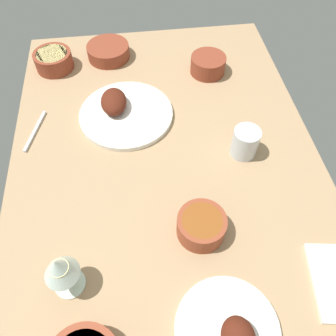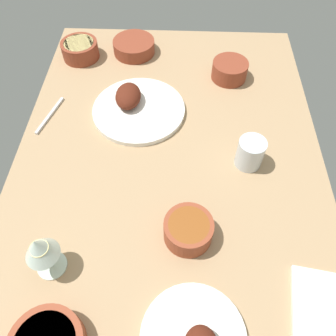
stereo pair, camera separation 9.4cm
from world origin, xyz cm
name	(u,v)px [view 1 (the left image)]	position (x,y,z in cm)	size (l,w,h in cm)	color
dining_table	(168,176)	(0.00, 0.00, 2.00)	(140.00, 90.00, 4.00)	tan
plate_near_viewer	(123,111)	(24.30, 11.30, 5.70)	(29.69, 29.69, 6.93)	white
plate_center_main	(230,332)	(-42.93, -7.35, 5.75)	(22.23, 22.23, 7.00)	white
bowl_onions	(108,51)	(55.01, 14.97, 6.70)	(15.33, 15.33, 4.93)	brown
bowl_cream	(208,64)	(41.91, -19.67, 7.35)	(12.23, 12.23, 6.18)	brown
bowl_pasta	(53,60)	(51.31, 34.37, 7.34)	(13.22, 13.22, 6.18)	brown
bowl_soup	(201,225)	(-19.12, -5.71, 7.35)	(12.07, 12.07, 6.18)	brown
wine_glass	(59,269)	(-28.19, 26.15, 13.93)	(7.60, 7.60, 14.00)	silver
water_tumbler	(245,142)	(4.34, -22.73, 8.45)	(7.64, 7.64, 8.89)	silver
fork_loose	(35,131)	(20.45, 38.71, 4.40)	(16.65, 0.90, 0.80)	silver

